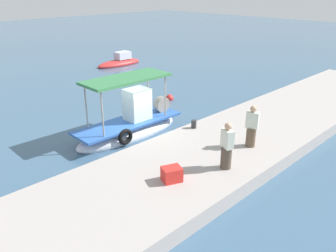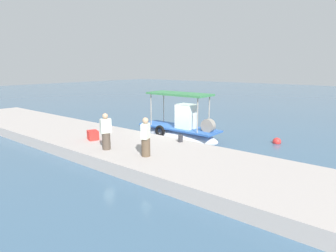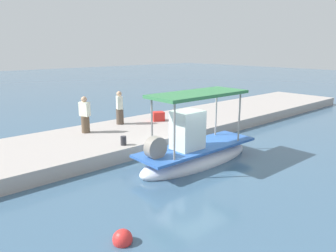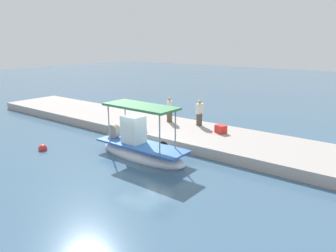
{
  "view_description": "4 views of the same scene",
  "coord_description": "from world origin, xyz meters",
  "px_view_note": "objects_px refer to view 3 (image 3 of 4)",
  "views": [
    {
      "loc": [
        -9.33,
        -11.77,
        6.67
      ],
      "look_at": [
        -0.17,
        -2.44,
        1.29
      ],
      "focal_mm": 37.13,
      "sensor_mm": 36.0,
      "label": 1
    },
    {
      "loc": [
        10.12,
        -13.73,
        4.43
      ],
      "look_at": [
        0.58,
        -1.74,
        1.19
      ],
      "focal_mm": 30.36,
      "sensor_mm": 36.0,
      "label": 2
    },
    {
      "loc": [
        8.73,
        8.5,
        4.49
      ],
      "look_at": [
        -0.38,
        -1.81,
        1.09
      ],
      "focal_mm": 34.19,
      "sensor_mm": 36.0,
      "label": 3
    },
    {
      "loc": [
        -10.84,
        12.07,
        6.01
      ],
      "look_at": [
        0.0,
        -2.26,
        1.17
      ],
      "focal_mm": 33.82,
      "sensor_mm": 36.0,
      "label": 4
    }
  ],
  "objects_px": {
    "cargo_crate": "(158,116)",
    "marker_buoy": "(123,239)",
    "main_fishing_boat": "(195,151)",
    "mooring_bollard": "(123,141)",
    "fisherman_by_crate": "(85,116)",
    "fisherman_near_bollard": "(120,109)"
  },
  "relations": [
    {
      "from": "cargo_crate",
      "to": "marker_buoy",
      "type": "xyz_separation_m",
      "value": [
        7.32,
        7.49,
        -0.71
      ]
    },
    {
      "from": "main_fishing_boat",
      "to": "cargo_crate",
      "type": "bearing_deg",
      "value": -113.94
    },
    {
      "from": "marker_buoy",
      "to": "main_fishing_boat",
      "type": "bearing_deg",
      "value": -153.47
    },
    {
      "from": "mooring_bollard",
      "to": "cargo_crate",
      "type": "relative_size",
      "value": 0.59
    },
    {
      "from": "mooring_bollard",
      "to": "fisherman_by_crate",
      "type": "bearing_deg",
      "value": -85.8
    },
    {
      "from": "fisherman_by_crate",
      "to": "mooring_bollard",
      "type": "relative_size",
      "value": 4.61
    },
    {
      "from": "fisherman_by_crate",
      "to": "marker_buoy",
      "type": "relative_size",
      "value": 3.58
    },
    {
      "from": "mooring_bollard",
      "to": "cargo_crate",
      "type": "distance_m",
      "value": 4.7
    },
    {
      "from": "mooring_bollard",
      "to": "marker_buoy",
      "type": "xyz_separation_m",
      "value": [
        3.37,
        4.96,
        -0.66
      ]
    },
    {
      "from": "main_fishing_boat",
      "to": "cargo_crate",
      "type": "relative_size",
      "value": 8.84
    },
    {
      "from": "cargo_crate",
      "to": "marker_buoy",
      "type": "distance_m",
      "value": 10.5
    },
    {
      "from": "fisherman_near_bollard",
      "to": "main_fishing_boat",
      "type": "bearing_deg",
      "value": 88.05
    },
    {
      "from": "mooring_bollard",
      "to": "marker_buoy",
      "type": "distance_m",
      "value": 6.03
    },
    {
      "from": "fisherman_by_crate",
      "to": "fisherman_near_bollard",
      "type": "bearing_deg",
      "value": -169.72
    },
    {
      "from": "main_fishing_boat",
      "to": "marker_buoy",
      "type": "bearing_deg",
      "value": 26.53
    },
    {
      "from": "fisherman_by_crate",
      "to": "mooring_bollard",
      "type": "height_order",
      "value": "fisherman_by_crate"
    },
    {
      "from": "fisherman_near_bollard",
      "to": "cargo_crate",
      "type": "relative_size",
      "value": 2.75
    },
    {
      "from": "fisherman_by_crate",
      "to": "marker_buoy",
      "type": "xyz_separation_m",
      "value": [
        3.16,
        7.82,
        -1.25
      ]
    },
    {
      "from": "fisherman_by_crate",
      "to": "marker_buoy",
      "type": "bearing_deg",
      "value": 68.0
    },
    {
      "from": "main_fishing_boat",
      "to": "marker_buoy",
      "type": "distance_m",
      "value": 5.76
    },
    {
      "from": "fisherman_near_bollard",
      "to": "mooring_bollard",
      "type": "height_order",
      "value": "fisherman_near_bollard"
    },
    {
      "from": "main_fishing_boat",
      "to": "mooring_bollard",
      "type": "xyz_separation_m",
      "value": [
        1.77,
        -2.39,
        0.23
      ]
    }
  ]
}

